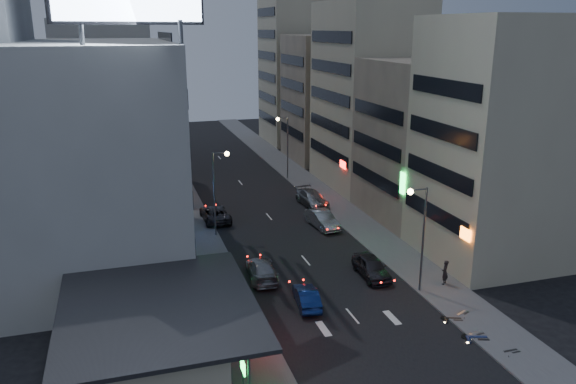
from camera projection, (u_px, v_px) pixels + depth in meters
name	position (u px, v px, depth m)	size (l,w,h in m)	color
ground	(378.00, 346.00, 34.83)	(180.00, 180.00, 0.00)	black
sidewalk_left	(187.00, 212.00, 60.10)	(4.00, 120.00, 0.12)	#4C4C4F
sidewalk_right	(327.00, 199.00, 64.58)	(4.00, 120.00, 0.12)	#4C4C4F
food_court	(144.00, 336.00, 32.22)	(11.00, 13.00, 3.88)	#BDB494
white_building	(87.00, 155.00, 45.88)	(14.00, 24.00, 18.00)	#B3B2AE
shophouse_near	(494.00, 142.00, 45.84)	(10.00, 11.00, 20.00)	#BDB494
shophouse_mid	(425.00, 140.00, 57.10)	(11.00, 12.00, 16.00)	tan
shophouse_far	(368.00, 96.00, 68.04)	(10.00, 14.00, 22.00)	#BDB494
far_left_a	(106.00, 104.00, 68.96)	(11.00, 10.00, 20.00)	#B3B2AE
far_left_b	(105.00, 110.00, 81.45)	(12.00, 10.00, 15.00)	gray
far_right_a	(328.00, 98.00, 82.51)	(11.00, 12.00, 18.00)	tan
far_right_b	(301.00, 71.00, 94.65)	(12.00, 12.00, 24.00)	#BDB494
street_lamp_right_near	(419.00, 225.00, 40.48)	(1.60, 0.44, 8.02)	#595B60
street_lamp_left	(218.00, 181.00, 51.85)	(1.60, 0.44, 8.02)	#595B60
street_lamp_right_far	(285.00, 139.00, 71.67)	(1.60, 0.44, 8.02)	#595B60
parked_car_right_near	(371.00, 267.00, 44.39)	(1.92, 4.77, 1.63)	#2C2B31
parked_car_right_mid	(322.00, 219.00, 55.38)	(1.75, 5.01, 1.65)	#AEB2B7
parked_car_left	(215.00, 214.00, 57.25)	(2.55, 5.52, 1.53)	#2B2A30
parked_car_right_far	(312.00, 198.00, 62.22)	(2.28, 5.61, 1.63)	#94989B
road_car_blue	(307.00, 297.00, 39.77)	(1.44, 4.14, 1.36)	navy
road_car_silver	(262.00, 269.00, 44.07)	(2.14, 5.25, 1.52)	gray
person	(445.00, 272.00, 42.79)	(0.70, 0.46, 1.93)	black
scooter_black_a	(517.00, 341.00, 34.28)	(1.60, 0.53, 0.98)	black
scooter_silver_a	(481.00, 324.00, 36.31)	(1.61, 0.54, 0.98)	#B9BDC2
scooter_blue	(488.00, 328.00, 35.61)	(1.98, 0.66, 1.21)	navy
scooter_black_b	(462.00, 311.00, 37.90)	(1.71, 0.57, 1.04)	black
scooter_silver_b	(465.00, 304.00, 38.95)	(1.61, 0.54, 0.98)	#B7B8C0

